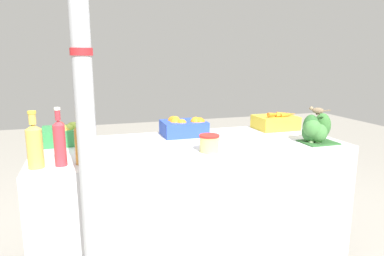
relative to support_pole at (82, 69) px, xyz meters
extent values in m
plane|color=gray|center=(0.66, 0.59, -1.28)|extent=(10.00, 10.00, 0.00)
cube|color=silver|center=(0.66, 0.59, -0.89)|extent=(1.96, 0.81, 0.78)
cylinder|color=#B7BABF|center=(0.00, 0.00, 0.00)|extent=(0.08, 0.08, 2.56)
cylinder|color=red|center=(0.00, 0.00, 0.07)|extent=(0.09, 0.09, 0.03)
cube|color=#2D8442|center=(-0.12, 0.83, -0.45)|extent=(0.31, 0.25, 0.10)
sphere|color=gold|center=(-0.12, 0.77, -0.42)|extent=(0.08, 0.08, 0.08)
sphere|color=#9EBC42|center=(-0.03, 0.77, -0.41)|extent=(0.06, 0.06, 0.06)
sphere|color=gold|center=(-0.16, 0.89, -0.41)|extent=(0.06, 0.06, 0.06)
sphere|color=#9EBC42|center=(-0.05, 0.80, -0.41)|extent=(0.08, 0.08, 0.08)
sphere|color=red|center=(-0.13, 0.78, -0.41)|extent=(0.06, 0.06, 0.06)
sphere|color=#9EBC42|center=(-0.09, 0.90, -0.41)|extent=(0.07, 0.07, 0.07)
sphere|color=#9EBC42|center=(-0.07, 0.83, -0.40)|extent=(0.08, 0.08, 0.08)
sphere|color=#9EBC42|center=(-0.01, 0.78, -0.41)|extent=(0.06, 0.06, 0.06)
sphere|color=gold|center=(-0.14, 0.78, -0.41)|extent=(0.08, 0.08, 0.08)
sphere|color=gold|center=(-0.02, 0.91, -0.40)|extent=(0.07, 0.07, 0.07)
sphere|color=#9EBC42|center=(-0.11, 0.78, -0.40)|extent=(0.06, 0.06, 0.06)
sphere|color=red|center=(-0.17, 0.90, -0.41)|extent=(0.07, 0.07, 0.07)
cube|color=#2847B7|center=(0.67, 0.83, -0.45)|extent=(0.31, 0.25, 0.10)
sphere|color=orange|center=(0.62, 0.86, -0.40)|extent=(0.07, 0.07, 0.07)
sphere|color=orange|center=(0.75, 0.79, -0.40)|extent=(0.07, 0.07, 0.07)
sphere|color=orange|center=(0.78, 0.78, -0.41)|extent=(0.08, 0.08, 0.08)
sphere|color=orange|center=(0.64, 0.79, -0.41)|extent=(0.07, 0.07, 0.07)
sphere|color=orange|center=(0.61, 0.84, -0.41)|extent=(0.08, 0.08, 0.08)
sphere|color=orange|center=(0.61, 0.82, -0.41)|extent=(0.09, 0.09, 0.09)
sphere|color=orange|center=(0.61, 0.89, -0.41)|extent=(0.08, 0.08, 0.08)
sphere|color=orange|center=(0.77, 0.78, -0.41)|extent=(0.07, 0.07, 0.07)
cube|color=gold|center=(1.42, 0.83, -0.45)|extent=(0.31, 0.25, 0.10)
cone|color=orange|center=(1.46, 0.78, -0.39)|extent=(0.14, 0.03, 0.02)
cone|color=orange|center=(1.47, 0.81, -0.39)|extent=(0.14, 0.05, 0.02)
cone|color=orange|center=(1.38, 0.78, -0.37)|extent=(0.14, 0.06, 0.03)
cone|color=orange|center=(1.44, 0.84, -0.39)|extent=(0.14, 0.06, 0.03)
cone|color=orange|center=(1.49, 0.78, -0.38)|extent=(0.15, 0.07, 0.03)
cone|color=orange|center=(1.49, 0.77, -0.39)|extent=(0.13, 0.03, 0.03)
cone|color=orange|center=(1.40, 0.78, -0.38)|extent=(0.17, 0.05, 0.03)
cube|color=#2D602D|center=(1.45, 0.34, -0.50)|extent=(0.22, 0.18, 0.01)
ellipsoid|color=#2D602D|center=(1.40, 0.36, -0.43)|extent=(0.12, 0.12, 0.12)
cylinder|color=#B2C693|center=(1.40, 0.36, -0.48)|extent=(0.03, 0.03, 0.02)
ellipsoid|color=#427F3D|center=(1.43, 0.32, -0.43)|extent=(0.11, 0.11, 0.12)
cylinder|color=#B2C693|center=(1.43, 0.32, -0.48)|extent=(0.03, 0.03, 0.02)
ellipsoid|color=#2D602D|center=(1.40, 0.37, -0.40)|extent=(0.10, 0.10, 0.16)
cylinder|color=#B2C693|center=(1.40, 0.37, -0.48)|extent=(0.03, 0.03, 0.02)
ellipsoid|color=#427F3D|center=(1.39, 0.34, -0.40)|extent=(0.12, 0.12, 0.12)
cylinder|color=#B2C693|center=(1.39, 0.34, -0.48)|extent=(0.03, 0.03, 0.02)
ellipsoid|color=#387033|center=(1.51, 0.39, -0.40)|extent=(0.11, 0.11, 0.17)
cylinder|color=#B2C693|center=(1.51, 0.39, -0.48)|extent=(0.03, 0.03, 0.02)
cylinder|color=gold|center=(-0.25, 0.34, -0.40)|extent=(0.08, 0.08, 0.20)
cone|color=gold|center=(-0.25, 0.34, -0.29)|extent=(0.08, 0.08, 0.03)
cylinder|color=gold|center=(-0.25, 0.34, -0.25)|extent=(0.04, 0.04, 0.05)
cylinder|color=gold|center=(-0.25, 0.34, -0.22)|extent=(0.04, 0.04, 0.01)
cylinder|color=#B2333D|center=(-0.13, 0.34, -0.40)|extent=(0.06, 0.06, 0.21)
cone|color=#B2333D|center=(-0.13, 0.34, -0.28)|extent=(0.06, 0.06, 0.03)
cylinder|color=#B2333D|center=(-0.13, 0.34, -0.24)|extent=(0.03, 0.03, 0.05)
cylinder|color=silver|center=(-0.13, 0.34, -0.21)|extent=(0.03, 0.03, 0.01)
cylinder|color=gold|center=(-0.03, 0.34, -0.41)|extent=(0.06, 0.06, 0.19)
cone|color=gold|center=(-0.03, 0.34, -0.30)|extent=(0.06, 0.06, 0.03)
cylinder|color=gold|center=(-0.03, 0.34, -0.26)|extent=(0.03, 0.03, 0.05)
cylinder|color=#2D2D33|center=(-0.03, 0.34, -0.23)|extent=(0.03, 0.03, 0.01)
cylinder|color=#D1CC75|center=(0.69, 0.36, -0.46)|extent=(0.12, 0.12, 0.09)
cylinder|color=red|center=(0.69, 0.36, -0.41)|extent=(0.12, 0.12, 0.01)
cube|color=#4C3D2D|center=(1.43, 0.35, -0.31)|extent=(0.02, 0.02, 0.01)
ellipsoid|color=#7A664C|center=(1.43, 0.35, -0.29)|extent=(0.08, 0.08, 0.04)
sphere|color=#897556|center=(1.40, 0.38, -0.28)|extent=(0.03, 0.03, 0.03)
cone|color=#4C3D28|center=(1.40, 0.39, -0.28)|extent=(0.02, 0.02, 0.01)
cube|color=#7A664C|center=(1.47, 0.31, -0.29)|extent=(0.04, 0.04, 0.01)
camera|label=1|loc=(0.00, -1.49, 0.04)|focal=32.00mm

